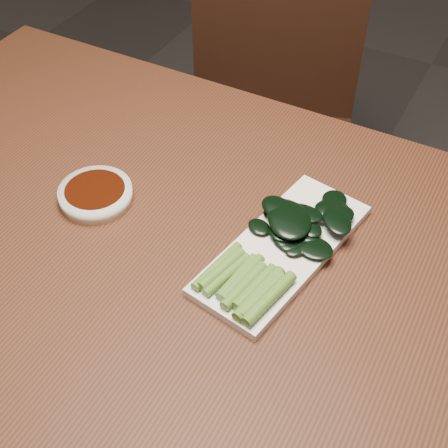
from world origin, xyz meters
TOP-DOWN VIEW (x-y plane):
  - table at (0.00, 0.00)m, footprint 1.40×0.80m
  - chair_far at (-0.18, 0.65)m, footprint 0.55×0.55m
  - sauce_bowl at (-0.20, -0.00)m, footprint 0.12×0.12m
  - serving_plate at (0.12, 0.04)m, footprint 0.18×0.33m
  - gai_lan at (0.12, 0.04)m, footprint 0.17×0.31m

SIDE VIEW (x-z plane):
  - chair_far at x=-0.18m, z-range 0.04..0.93m
  - table at x=0.00m, z-range 0.30..1.05m
  - serving_plate at x=0.12m, z-range 0.75..0.76m
  - sauce_bowl at x=-0.20m, z-range 0.75..0.78m
  - gai_lan at x=0.12m, z-range 0.76..0.79m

